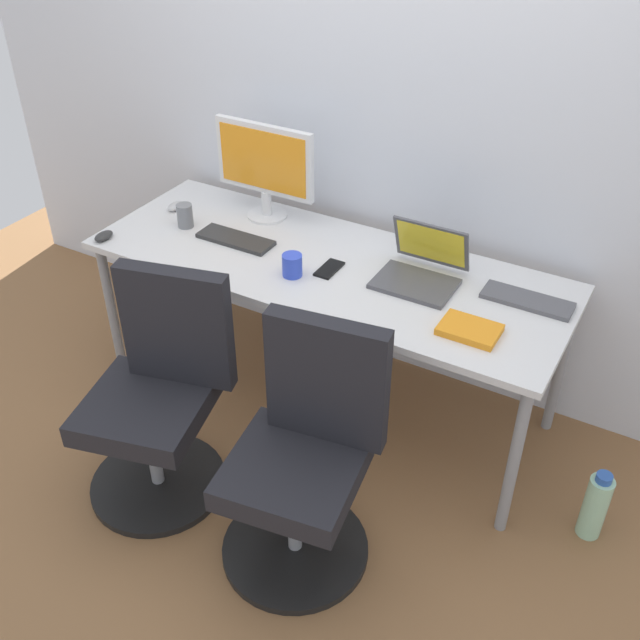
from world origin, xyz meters
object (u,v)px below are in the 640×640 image
at_px(coffee_mug, 292,265).
at_px(office_chair_left, 159,399).
at_px(water_bottle_on_floor, 595,506).
at_px(open_laptop, 421,267).
at_px(office_chair_right, 305,460).
at_px(desktop_monitor, 265,165).

bearing_deg(coffee_mug, office_chair_left, -111.89).
relative_size(water_bottle_on_floor, open_laptop, 1.00).
distance_m(office_chair_right, desktop_monitor, 1.36).
height_order(office_chair_left, desktop_monitor, desktop_monitor).
height_order(office_chair_right, open_laptop, open_laptop).
bearing_deg(office_chair_left, coffee_mug, 68.11).
bearing_deg(coffee_mug, open_laptop, 26.62).
relative_size(office_chair_right, desktop_monitor, 1.96).
xyz_separation_m(office_chair_left, desktop_monitor, (-0.13, 0.97, 0.56)).
height_order(office_chair_left, office_chair_right, same).
height_order(water_bottle_on_floor, open_laptop, open_laptop).
bearing_deg(desktop_monitor, water_bottle_on_floor, -13.60).
bearing_deg(open_laptop, office_chair_left, -130.17).
height_order(water_bottle_on_floor, desktop_monitor, desktop_monitor).
relative_size(office_chair_right, open_laptop, 3.03).
bearing_deg(office_chair_left, open_laptop, 49.83).
height_order(office_chair_left, open_laptop, open_laptop).
bearing_deg(office_chair_right, coffee_mug, 124.31).
xyz_separation_m(office_chair_left, open_laptop, (0.69, 0.82, 0.36)).
relative_size(open_laptop, coffee_mug, 3.37).
relative_size(desktop_monitor, open_laptop, 1.55).
bearing_deg(water_bottle_on_floor, open_laptop, 163.34).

